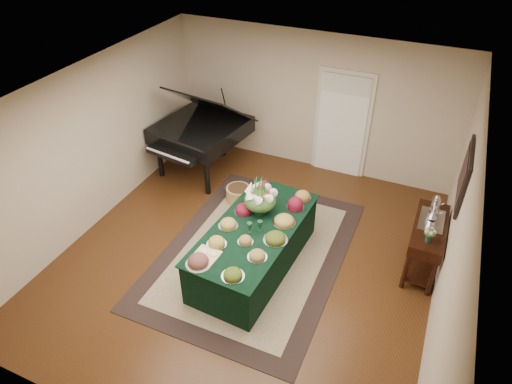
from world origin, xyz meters
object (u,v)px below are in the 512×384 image
at_px(floral_centerpiece, 260,197).
at_px(mahogany_sideboard, 428,235).
at_px(buffet_table, 254,247).
at_px(grand_piano, 201,130).

relative_size(floral_centerpiece, mahogany_sideboard, 0.42).
bearing_deg(buffet_table, floral_centerpiece, 99.85).
xyz_separation_m(buffet_table, mahogany_sideboard, (2.33, 0.96, 0.27)).
height_order(grand_piano, mahogany_sideboard, grand_piano).
xyz_separation_m(buffet_table, grand_piano, (-2.03, 2.07, 0.52)).
xyz_separation_m(floral_centerpiece, grand_piano, (-1.97, 1.72, -0.15)).
height_order(floral_centerpiece, mahogany_sideboard, floral_centerpiece).
bearing_deg(floral_centerpiece, buffet_table, -80.15).
bearing_deg(mahogany_sideboard, grand_piano, 165.74).
distance_m(buffet_table, mahogany_sideboard, 2.53).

